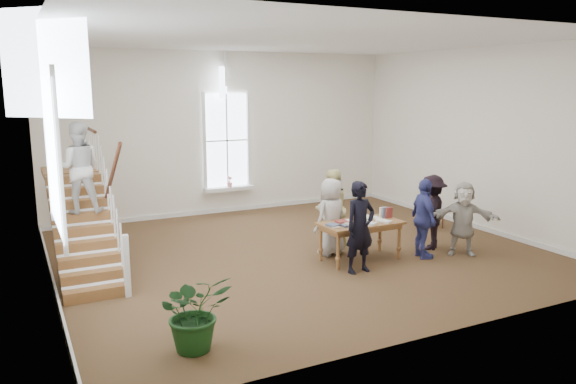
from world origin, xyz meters
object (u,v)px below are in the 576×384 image
floor_plant (195,312)px  elderly_woman (331,217)px  woman_cluster_b (432,212)px  woman_cluster_c (463,219)px  person_yellow (331,208)px  library_table (360,226)px  police_officer (360,227)px  woman_cluster_a (424,219)px  side_chair (431,207)px

floor_plant → elderly_woman: bearing=37.2°
woman_cluster_b → woman_cluster_c: (0.30, -0.65, -0.04)m
woman_cluster_b → floor_plant: size_ratio=1.50×
elderly_woman → woman_cluster_b: bearing=148.6°
person_yellow → library_table: bearing=78.7°
library_table → floor_plant: size_ratio=1.58×
woman_cluster_c → woman_cluster_b: bearing=150.7°
elderly_woman → library_table: bearing=103.8°
woman_cluster_b → floor_plant: bearing=-16.7°
police_officer → person_yellow: police_officer is taller
library_table → woman_cluster_b: 1.87m
police_officer → woman_cluster_c: police_officer is taller
elderly_woman → woman_cluster_c: bearing=137.5°
police_officer → woman_cluster_a: police_officer is taller
elderly_woman → woman_cluster_a: 1.93m
police_officer → floor_plant: size_ratio=1.63×
woman_cluster_b → side_chair: bearing=-168.4°
elderly_woman → woman_cluster_b: size_ratio=1.00×
elderly_woman → person_yellow: (0.30, 0.50, 0.05)m
elderly_woman → woman_cluster_a: (1.61, -1.08, 0.02)m
woman_cluster_a → woman_cluster_c: 0.92m
person_yellow → woman_cluster_a: bearing=116.4°
elderly_woman → side_chair: elderly_woman is taller
library_table → woman_cluster_c: 2.27m
woman_cluster_b → woman_cluster_a: bearing=-0.8°
woman_cluster_b → woman_cluster_c: size_ratio=1.05×
elderly_woman → side_chair: 3.55m
floor_plant → library_table: bearing=29.1°
floor_plant → person_yellow: bearing=39.4°
floor_plant → woman_cluster_a: bearing=19.0°
elderly_woman → side_chair: size_ratio=1.73×
person_yellow → side_chair: size_ratio=1.84×
woman_cluster_c → elderly_woman: bearing=-171.1°
library_table → woman_cluster_a: woman_cluster_a is taller
library_table → floor_plant: floor_plant is taller
police_officer → elderly_woman: bearing=80.8°
library_table → floor_plant: bearing=-152.3°
elderly_woman → woman_cluster_c: (2.51, -1.28, -0.04)m
police_officer → side_chair: size_ratio=1.88×
police_officer → floor_plant: 4.22m
woman_cluster_a → floor_plant: bearing=123.9°
woman_cluster_a → woman_cluster_c: woman_cluster_a is taller
woman_cluster_c → police_officer: bearing=-144.7°
side_chair → police_officer: bearing=-168.4°
woman_cluster_c → side_chair: 2.30m
woman_cluster_a → side_chair: woman_cluster_a is taller
elderly_woman → woman_cluster_a: woman_cluster_a is taller
person_yellow → floor_plant: size_ratio=1.60×
person_yellow → floor_plant: bearing=26.2°
police_officer → side_chair: bearing=25.5°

